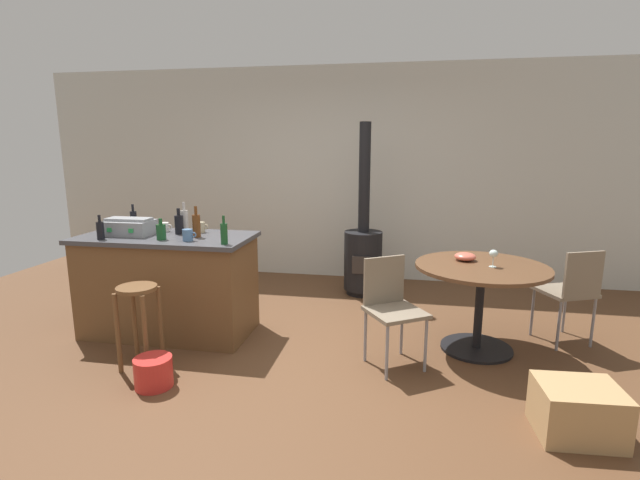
# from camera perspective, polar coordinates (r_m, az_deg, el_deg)

# --- Properties ---
(ground_plane) EXTENTS (8.80, 8.80, 0.00)m
(ground_plane) POSITION_cam_1_polar(r_m,az_deg,el_deg) (3.94, -3.38, -14.35)
(ground_plane) COLOR brown
(back_wall) EXTENTS (8.00, 0.10, 2.70)m
(back_wall) POSITION_cam_1_polar(r_m,az_deg,el_deg) (6.10, 2.36, 8.02)
(back_wall) COLOR beige
(back_wall) RESTS_ON ground_plane
(kitchen_island) EXTENTS (1.55, 0.76, 0.92)m
(kitchen_island) POSITION_cam_1_polar(r_m,az_deg,el_deg) (4.53, -17.99, -5.17)
(kitchen_island) COLOR brown
(kitchen_island) RESTS_ON ground_plane
(wooden_stool) EXTENTS (0.30, 0.30, 0.66)m
(wooden_stool) POSITION_cam_1_polar(r_m,az_deg,el_deg) (3.90, -21.31, -8.03)
(wooden_stool) COLOR brown
(wooden_stool) RESTS_ON ground_plane
(dining_table) EXTENTS (1.09, 1.09, 0.74)m
(dining_table) POSITION_cam_1_polar(r_m,az_deg,el_deg) (4.13, 19.02, -5.24)
(dining_table) COLOR black
(dining_table) RESTS_ON ground_plane
(folding_chair_near) EXTENTS (0.55, 0.55, 0.85)m
(folding_chair_near) POSITION_cam_1_polar(r_m,az_deg,el_deg) (3.74, 8.68, -7.65)
(folding_chair_near) COLOR #7F705B
(folding_chair_near) RESTS_ON ground_plane
(folding_chair_far) EXTENTS (0.52, 0.52, 0.86)m
(folding_chair_far) POSITION_cam_1_polar(r_m,az_deg,el_deg) (4.57, 28.31, -5.25)
(folding_chair_far) COLOR #7F705B
(folding_chair_far) RESTS_ON ground_plane
(wood_stove) EXTENTS (0.44, 0.45, 1.97)m
(wood_stove) POSITION_cam_1_polar(r_m,az_deg,el_deg) (5.44, 5.28, -1.44)
(wood_stove) COLOR black
(wood_stove) RESTS_ON ground_plane
(toolbox) EXTENTS (0.42, 0.29, 0.15)m
(toolbox) POSITION_cam_1_polar(r_m,az_deg,el_deg) (4.56, -22.26, 1.49)
(toolbox) COLOR gray
(toolbox) RESTS_ON kitchen_island
(bottle_0) EXTENTS (0.08, 0.08, 0.24)m
(bottle_0) POSITION_cam_1_polar(r_m,az_deg,el_deg) (4.45, -16.83, 1.88)
(bottle_0) COLOR black
(bottle_0) RESTS_ON kitchen_island
(bottle_1) EXTENTS (0.06, 0.06, 0.24)m
(bottle_1) POSITION_cam_1_polar(r_m,az_deg,el_deg) (4.84, -21.80, 2.32)
(bottle_1) COLOR black
(bottle_1) RESTS_ON kitchen_island
(bottle_2) EXTENTS (0.07, 0.07, 0.28)m
(bottle_2) POSITION_cam_1_polar(r_m,az_deg,el_deg) (4.54, -16.21, 2.30)
(bottle_2) COLOR #B7B2AD
(bottle_2) RESTS_ON kitchen_island
(bottle_3) EXTENTS (0.06, 0.06, 0.21)m
(bottle_3) POSITION_cam_1_polar(r_m,az_deg,el_deg) (4.44, -25.25, 1.12)
(bottle_3) COLOR black
(bottle_3) RESTS_ON kitchen_island
(bottle_4) EXTENTS (0.08, 0.08, 0.18)m
(bottle_4) POSITION_cam_1_polar(r_m,az_deg,el_deg) (4.23, -18.83, 0.99)
(bottle_4) COLOR #194C23
(bottle_4) RESTS_ON kitchen_island
(bottle_5) EXTENTS (0.06, 0.06, 0.24)m
(bottle_5) POSITION_cam_1_polar(r_m,az_deg,el_deg) (3.89, -11.64, 0.82)
(bottle_5) COLOR #194C23
(bottle_5) RESTS_ON kitchen_island
(bottle_6) EXTENTS (0.07, 0.07, 0.28)m
(bottle_6) POSITION_cam_1_polar(r_m,az_deg,el_deg) (4.25, -14.85, 1.76)
(bottle_6) COLOR #603314
(bottle_6) RESTS_ON kitchen_island
(cup_0) EXTENTS (0.12, 0.09, 0.10)m
(cup_0) POSITION_cam_1_polar(r_m,az_deg,el_deg) (4.11, -15.84, 0.58)
(cup_0) COLOR #4C7099
(cup_0) RESTS_ON kitchen_island
(cup_1) EXTENTS (0.11, 0.08, 0.10)m
(cup_1) POSITION_cam_1_polar(r_m,az_deg,el_deg) (4.49, -14.34, 1.53)
(cup_1) COLOR tan
(cup_1) RESTS_ON kitchen_island
(cup_2) EXTENTS (0.12, 0.08, 0.08)m
(cup_2) POSITION_cam_1_polar(r_m,az_deg,el_deg) (4.63, -18.44, 1.52)
(cup_2) COLOR white
(cup_2) RESTS_ON kitchen_island
(wine_glass) EXTENTS (0.07, 0.07, 0.14)m
(wine_glass) POSITION_cam_1_polar(r_m,az_deg,el_deg) (4.04, 20.43, -1.64)
(wine_glass) COLOR silver
(wine_glass) RESTS_ON dining_table
(serving_bowl) EXTENTS (0.18, 0.18, 0.07)m
(serving_bowl) POSITION_cam_1_polar(r_m,az_deg,el_deg) (4.20, 17.31, -1.94)
(serving_bowl) COLOR #DB6651
(serving_bowl) RESTS_ON dining_table
(cardboard_box) EXTENTS (0.49, 0.41, 0.32)m
(cardboard_box) POSITION_cam_1_polar(r_m,az_deg,el_deg) (3.35, 28.94, -17.78)
(cardboard_box) COLOR tan
(cardboard_box) RESTS_ON ground_plane
(plastic_bucket) EXTENTS (0.27, 0.27, 0.22)m
(plastic_bucket) POSITION_cam_1_polar(r_m,az_deg,el_deg) (3.70, -19.66, -14.95)
(plastic_bucket) COLOR red
(plastic_bucket) RESTS_ON ground_plane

